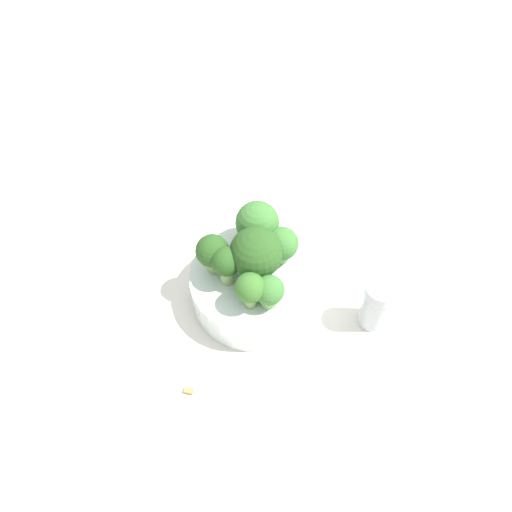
# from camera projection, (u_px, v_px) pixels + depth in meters

# --- Properties ---
(ground_plane) EXTENTS (3.00, 3.00, 0.00)m
(ground_plane) POSITION_uv_depth(u_px,v_px,m) (256.00, 295.00, 0.60)
(ground_plane) COLOR silver
(bowl) EXTENTS (0.15, 0.15, 0.04)m
(bowl) POSITION_uv_depth(u_px,v_px,m) (256.00, 285.00, 0.58)
(bowl) COLOR silver
(bowl) RESTS_ON ground_plane
(broccoli_floret_0) EXTENTS (0.05, 0.05, 0.06)m
(broccoli_floret_0) POSITION_uv_depth(u_px,v_px,m) (257.00, 223.00, 0.56)
(broccoli_floret_0) COLOR #84AD66
(broccoli_floret_0) RESTS_ON bowl
(broccoli_floret_1) EXTENTS (0.06, 0.06, 0.07)m
(broccoli_floret_1) POSITION_uv_depth(u_px,v_px,m) (253.00, 253.00, 0.53)
(broccoli_floret_1) COLOR #84AD66
(broccoli_floret_1) RESTS_ON bowl
(broccoli_floret_2) EXTENTS (0.03, 0.03, 0.05)m
(broccoli_floret_2) POSITION_uv_depth(u_px,v_px,m) (247.00, 288.00, 0.52)
(broccoli_floret_2) COLOR #7A9E5B
(broccoli_floret_2) RESTS_ON bowl
(broccoli_floret_3) EXTENTS (0.04, 0.04, 0.05)m
(broccoli_floret_3) POSITION_uv_depth(u_px,v_px,m) (212.00, 253.00, 0.54)
(broccoli_floret_3) COLOR #7A9E5B
(broccoli_floret_3) RESTS_ON bowl
(broccoli_floret_4) EXTENTS (0.04, 0.04, 0.05)m
(broccoli_floret_4) POSITION_uv_depth(u_px,v_px,m) (281.00, 245.00, 0.56)
(broccoli_floret_4) COLOR #84AD66
(broccoli_floret_4) RESTS_ON bowl
(broccoli_floret_5) EXTENTS (0.03, 0.03, 0.05)m
(broccoli_floret_5) POSITION_uv_depth(u_px,v_px,m) (226.00, 263.00, 0.53)
(broccoli_floret_5) COLOR #84AD66
(broccoli_floret_5) RESTS_ON bowl
(broccoli_floret_6) EXTENTS (0.03, 0.03, 0.04)m
(broccoli_floret_6) POSITION_uv_depth(u_px,v_px,m) (269.00, 291.00, 0.52)
(broccoli_floret_6) COLOR #84AD66
(broccoli_floret_6) RESTS_ON bowl
(pepper_shaker) EXTENTS (0.03, 0.03, 0.07)m
(pepper_shaker) POSITION_uv_depth(u_px,v_px,m) (376.00, 305.00, 0.55)
(pepper_shaker) COLOR #B2B7BC
(pepper_shaker) RESTS_ON ground_plane
(almond_crumb_0) EXTENTS (0.01, 0.01, 0.01)m
(almond_crumb_0) POSITION_uv_depth(u_px,v_px,m) (189.00, 390.00, 0.52)
(almond_crumb_0) COLOR #AD7F4C
(almond_crumb_0) RESTS_ON ground_plane
(almond_crumb_1) EXTENTS (0.01, 0.01, 0.01)m
(almond_crumb_1) POSITION_uv_depth(u_px,v_px,m) (262.00, 221.00, 0.67)
(almond_crumb_1) COLOR #AD7F4C
(almond_crumb_1) RESTS_ON ground_plane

